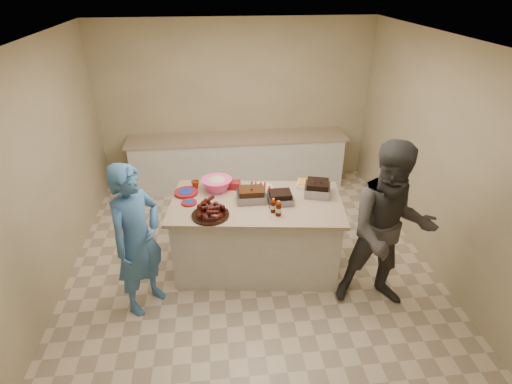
{
  "coord_description": "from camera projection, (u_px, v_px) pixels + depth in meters",
  "views": [
    {
      "loc": [
        -0.39,
        -4.0,
        3.29
      ],
      "look_at": [
        0.06,
        0.03,
        1.04
      ],
      "focal_mm": 28.0,
      "sensor_mm": 36.0,
      "label": 1
    }
  ],
  "objects": [
    {
      "name": "back_counter",
      "position": [
        238.0,
        161.0,
        6.8
      ],
      "size": [
        3.6,
        0.64,
        0.9
      ],
      "primitive_type": null,
      "color": "silver",
      "rests_on": "ground"
    },
    {
      "name": "mustard_bottle",
      "position": [
        246.0,
        197.0,
        4.73
      ],
      "size": [
        0.05,
        0.05,
        0.13
      ],
      "primitive_type": "cylinder",
      "rotation": [
        0.0,
        0.0,
        -0.13
      ],
      "color": "yellow",
      "rests_on": "island"
    },
    {
      "name": "plate_stack_large",
      "position": [
        186.0,
        194.0,
        4.8
      ],
      "size": [
        0.31,
        0.31,
        0.03
      ],
      "primitive_type": "cylinder",
      "rotation": [
        0.0,
        0.0,
        -0.13
      ],
      "color": "maroon",
      "rests_on": "island"
    },
    {
      "name": "guest_gray",
      "position": [
        376.0,
        299.0,
        4.57
      ],
      "size": [
        1.24,
        2.05,
        0.73
      ],
      "primitive_type": "imported",
      "rotation": [
        0.0,
        0.0,
        -0.17
      ],
      "color": "#494742",
      "rests_on": "ground"
    },
    {
      "name": "plate_stack_small",
      "position": [
        189.0,
        204.0,
        4.6
      ],
      "size": [
        0.2,
        0.2,
        0.02
      ],
      "primitive_type": "cylinder",
      "rotation": [
        0.0,
        0.0,
        -0.13
      ],
      "color": "maroon",
      "rests_on": "island"
    },
    {
      "name": "pulled_pork_tray",
      "position": [
        251.0,
        200.0,
        4.66
      ],
      "size": [
        0.34,
        0.26,
        0.1
      ],
      "primitive_type": "cube",
      "rotation": [
        0.0,
        0.0,
        -0.01
      ],
      "color": "#47230F",
      "rests_on": "island"
    },
    {
      "name": "bbq_bottle_a",
      "position": [
        273.0,
        212.0,
        4.44
      ],
      "size": [
        0.06,
        0.06,
        0.17
      ],
      "primitive_type": "cylinder",
      "rotation": [
        0.0,
        0.0,
        -0.13
      ],
      "color": "#380D02",
      "rests_on": "island"
    },
    {
      "name": "brisket_tray",
      "position": [
        280.0,
        202.0,
        4.62
      ],
      "size": [
        0.29,
        0.24,
        0.09
      ],
      "primitive_type": "cube",
      "rotation": [
        0.0,
        0.0,
        0.0
      ],
      "color": "black",
      "rests_on": "island"
    },
    {
      "name": "basket_stack",
      "position": [
        233.0,
        188.0,
        4.93
      ],
      "size": [
        0.2,
        0.16,
        0.09
      ],
      "primitive_type": "cube",
      "rotation": [
        0.0,
        0.0,
        -0.18
      ],
      "color": "maroon",
      "rests_on": "island"
    },
    {
      "name": "island",
      "position": [
        256.0,
        265.0,
        5.09
      ],
      "size": [
        2.11,
        1.3,
        0.94
      ],
      "primitive_type": null,
      "rotation": [
        0.0,
        0.0,
        -0.13
      ],
      "color": "silver",
      "rests_on": "ground"
    },
    {
      "name": "plastic_cup",
      "position": [
        196.0,
        188.0,
        4.94
      ],
      "size": [
        0.11,
        0.11,
        0.1
      ],
      "primitive_type": "imported",
      "rotation": [
        0.0,
        0.0,
        -0.13
      ],
      "color": "#92370E",
      "rests_on": "island"
    },
    {
      "name": "roasting_pan",
      "position": [
        317.0,
        194.0,
        4.79
      ],
      "size": [
        0.37,
        0.37,
        0.12
      ],
      "primitive_type": "cube",
      "rotation": [
        0.0,
        0.0,
        -0.28
      ],
      "color": "gray",
      "rests_on": "island"
    },
    {
      "name": "room",
      "position": [
        251.0,
        264.0,
        5.1
      ],
      "size": [
        4.5,
        5.0,
        2.7
      ],
      "primitive_type": null,
      "color": "tan",
      "rests_on": "ground"
    },
    {
      "name": "bbq_bottle_b",
      "position": [
        278.0,
        215.0,
        4.37
      ],
      "size": [
        0.07,
        0.07,
        0.18
      ],
      "primitive_type": "cylinder",
      "rotation": [
        0.0,
        0.0,
        -0.13
      ],
      "color": "#380D02",
      "rests_on": "island"
    },
    {
      "name": "sauce_bowl",
      "position": [
        258.0,
        196.0,
        4.75
      ],
      "size": [
        0.13,
        0.05,
        0.12
      ],
      "primitive_type": "imported",
      "rotation": [
        0.0,
        0.0,
        -0.13
      ],
      "color": "silver",
      "rests_on": "island"
    },
    {
      "name": "guest_blue",
      "position": [
        148.0,
        302.0,
        4.52
      ],
      "size": [
        1.75,
        1.55,
        0.41
      ],
      "primitive_type": "imported",
      "rotation": [
        0.0,
        0.0,
        0.92
      ],
      "color": "teal",
      "rests_on": "ground"
    },
    {
      "name": "rib_platter",
      "position": [
        211.0,
        216.0,
        4.37
      ],
      "size": [
        0.54,
        0.54,
        0.17
      ],
      "primitive_type": null,
      "rotation": [
        0.0,
        0.0,
        -0.4
      ],
      "color": "#380A05",
      "rests_on": "island"
    },
    {
      "name": "mac_cheese_dish",
      "position": [
        309.0,
        187.0,
        4.95
      ],
      "size": [
        0.33,
        0.29,
        0.08
      ],
      "primitive_type": "cube",
      "rotation": [
        0.0,
        0.0,
        -0.32
      ],
      "color": "#FFA32D",
      "rests_on": "island"
    },
    {
      "name": "coleslaw_bowl",
      "position": [
        217.0,
        190.0,
        4.88
      ],
      "size": [
        0.41,
        0.41,
        0.25
      ],
      "primitive_type": null,
      "rotation": [
        0.0,
        0.0,
        -0.13
      ],
      "color": "#FC4495",
      "rests_on": "island"
    },
    {
      "name": "sausage_plate",
      "position": [
        260.0,
        189.0,
        4.91
      ],
      "size": [
        0.38,
        0.38,
        0.05
      ],
      "primitive_type": "cylinder",
      "rotation": [
        0.0,
        0.0,
        -0.21
      ],
      "color": "silver",
      "rests_on": "island"
    }
  ]
}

